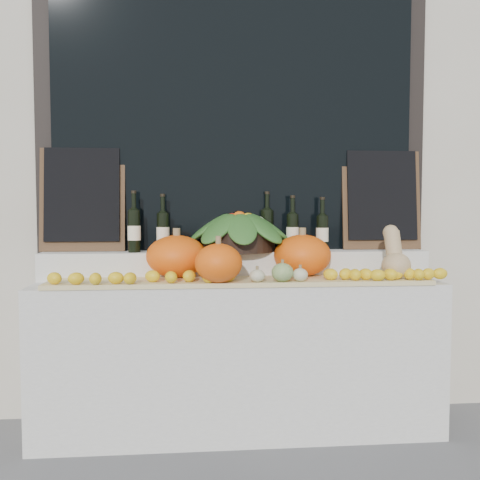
% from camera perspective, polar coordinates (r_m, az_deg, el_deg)
% --- Properties ---
extents(storefront_facade, '(7.00, 0.94, 4.50)m').
position_cam_1_polar(storefront_facade, '(3.90, -1.11, 17.48)').
color(storefront_facade, beige).
rests_on(storefront_facade, ground).
extents(display_sill, '(2.30, 0.55, 0.88)m').
position_cam_1_polar(display_sill, '(3.19, -0.12, -12.21)').
color(display_sill, silver).
rests_on(display_sill, ground).
extents(rear_tier, '(2.30, 0.25, 0.16)m').
position_cam_1_polar(rear_tier, '(3.24, -0.36, -2.59)').
color(rear_tier, silver).
rests_on(rear_tier, display_sill).
extents(straw_bedding, '(2.10, 0.32, 0.02)m').
position_cam_1_polar(straw_bedding, '(2.97, 0.09, -4.44)').
color(straw_bedding, tan).
rests_on(straw_bedding, display_sill).
extents(pumpkin_left, '(0.43, 0.43, 0.24)m').
position_cam_1_polar(pumpkin_left, '(3.06, -6.77, -1.74)').
color(pumpkin_left, '#FD5F0D').
rests_on(pumpkin_left, straw_bedding).
extents(pumpkin_right, '(0.43, 0.43, 0.24)m').
position_cam_1_polar(pumpkin_right, '(3.12, 6.67, -1.63)').
color(pumpkin_right, '#FD5F0D').
rests_on(pumpkin_right, straw_bedding).
extents(pumpkin_center, '(0.34, 0.34, 0.21)m').
position_cam_1_polar(pumpkin_center, '(2.83, -2.31, -2.47)').
color(pumpkin_center, '#FD5F0D').
rests_on(pumpkin_center, straw_bedding).
extents(butternut_squash, '(0.16, 0.22, 0.30)m').
position_cam_1_polar(butternut_squash, '(3.14, 16.18, -1.73)').
color(butternut_squash, tan).
rests_on(butternut_squash, straw_bedding).
extents(decorative_gourds, '(0.57, 0.14, 0.15)m').
position_cam_1_polar(decorative_gourds, '(2.86, 1.12, -3.48)').
color(decorative_gourds, '#29641E').
rests_on(decorative_gourds, straw_bedding).
extents(lemon_heap, '(2.20, 0.16, 0.06)m').
position_cam_1_polar(lemon_heap, '(2.86, 0.29, -3.87)').
color(lemon_heap, yellow).
rests_on(lemon_heap, straw_bedding).
extents(produce_bowl, '(0.66, 0.66, 0.25)m').
position_cam_1_polar(produce_bowl, '(3.21, -0.08, 0.97)').
color(produce_bowl, black).
rests_on(produce_bowl, rear_tier).
extents(wine_bottle_far_left, '(0.08, 0.08, 0.36)m').
position_cam_1_polar(wine_bottle_far_left, '(3.19, -11.22, 1.02)').
color(wine_bottle_far_left, black).
rests_on(wine_bottle_far_left, rear_tier).
extents(wine_bottle_near_left, '(0.08, 0.08, 0.34)m').
position_cam_1_polar(wine_bottle_near_left, '(3.20, -8.22, 0.89)').
color(wine_bottle_near_left, black).
rests_on(wine_bottle_near_left, rear_tier).
extents(wine_bottle_tall, '(0.08, 0.08, 0.36)m').
position_cam_1_polar(wine_bottle_tall, '(3.30, 2.90, 1.13)').
color(wine_bottle_tall, black).
rests_on(wine_bottle_tall, rear_tier).
extents(wine_bottle_near_right, '(0.08, 0.08, 0.34)m').
position_cam_1_polar(wine_bottle_near_right, '(3.27, 5.62, 0.91)').
color(wine_bottle_near_right, black).
rests_on(wine_bottle_near_right, rear_tier).
extents(wine_bottle_far_right, '(0.08, 0.08, 0.33)m').
position_cam_1_polar(wine_bottle_far_right, '(3.31, 8.76, 0.83)').
color(wine_bottle_far_right, black).
rests_on(wine_bottle_far_right, rear_tier).
extents(chalkboard_left, '(0.50, 0.10, 0.62)m').
position_cam_1_polar(chalkboard_left, '(3.33, -16.47, 4.39)').
color(chalkboard_left, '#4C331E').
rests_on(chalkboard_left, rear_tier).
extents(chalkboard_right, '(0.50, 0.10, 0.62)m').
position_cam_1_polar(chalkboard_right, '(3.48, 14.86, 4.37)').
color(chalkboard_right, '#4C331E').
rests_on(chalkboard_right, rear_tier).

